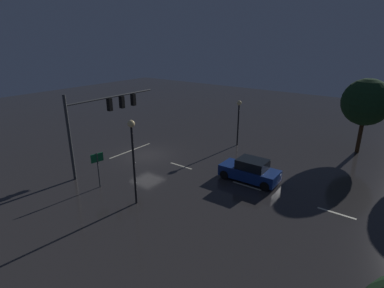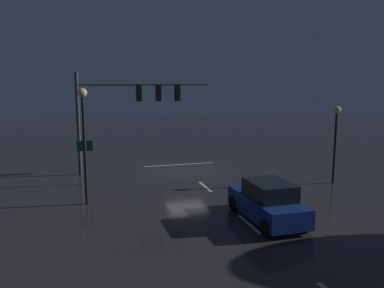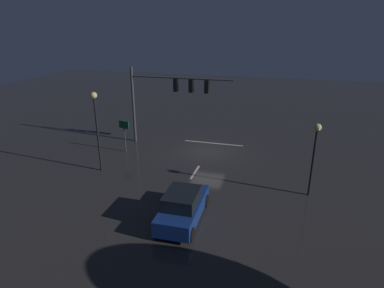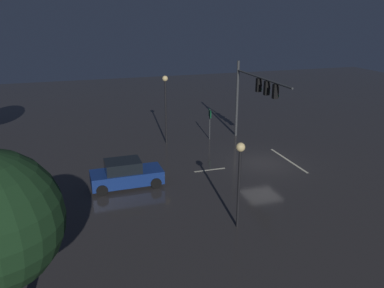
{
  "view_description": "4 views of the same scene",
  "coord_description": "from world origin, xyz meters",
  "px_view_note": "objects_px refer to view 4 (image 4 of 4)",
  "views": [
    {
      "loc": [
        18.03,
        18.55,
        10.05
      ],
      "look_at": [
        0.6,
        5.57,
        2.41
      ],
      "focal_mm": 28.58,
      "sensor_mm": 36.0,
      "label": 1
    },
    {
      "loc": [
        6.39,
        24.06,
        5.79
      ],
      "look_at": [
        0.8,
        4.15,
        2.46
      ],
      "focal_mm": 36.62,
      "sensor_mm": 36.0,
      "label": 2
    },
    {
      "loc": [
        -5.29,
        23.68,
        9.6
      ],
      "look_at": [
        0.12,
        4.35,
        2.18
      ],
      "focal_mm": 30.65,
      "sensor_mm": 36.0,
      "label": 3
    },
    {
      "loc": [
        -23.06,
        12.56,
        10.21
      ],
      "look_at": [
        0.94,
        4.96,
        1.65
      ],
      "focal_mm": 36.78,
      "sensor_mm": 36.0,
      "label": 4
    }
  ],
  "objects_px": {
    "street_lamp_right_kerb": "(165,97)",
    "street_lamp_left_kerb": "(240,168)",
    "traffic_signal_assembly": "(255,91)",
    "car_approaching": "(126,174)",
    "route_sign": "(210,118)"
  },
  "relations": [
    {
      "from": "street_lamp_left_kerb",
      "to": "route_sign",
      "type": "xyz_separation_m",
      "value": [
        13.66,
        -3.49,
        -1.29
      ]
    },
    {
      "from": "street_lamp_right_kerb",
      "to": "street_lamp_left_kerb",
      "type": "bearing_deg",
      "value": -179.11
    },
    {
      "from": "route_sign",
      "to": "car_approaching",
      "type": "bearing_deg",
      "value": 131.99
    },
    {
      "from": "car_approaching",
      "to": "traffic_signal_assembly",
      "type": "bearing_deg",
      "value": -67.26
    },
    {
      "from": "traffic_signal_assembly",
      "to": "car_approaching",
      "type": "height_order",
      "value": "traffic_signal_assembly"
    },
    {
      "from": "street_lamp_left_kerb",
      "to": "route_sign",
      "type": "bearing_deg",
      "value": -14.35
    },
    {
      "from": "traffic_signal_assembly",
      "to": "street_lamp_right_kerb",
      "type": "relative_size",
      "value": 1.54
    },
    {
      "from": "car_approaching",
      "to": "route_sign",
      "type": "bearing_deg",
      "value": -48.01
    },
    {
      "from": "car_approaching",
      "to": "street_lamp_left_kerb",
      "type": "distance_m",
      "value": 8.21
    },
    {
      "from": "street_lamp_left_kerb",
      "to": "traffic_signal_assembly",
      "type": "bearing_deg",
      "value": -29.09
    },
    {
      "from": "street_lamp_left_kerb",
      "to": "street_lamp_right_kerb",
      "type": "bearing_deg",
      "value": 0.89
    },
    {
      "from": "car_approaching",
      "to": "route_sign",
      "type": "distance_m",
      "value": 10.87
    },
    {
      "from": "car_approaching",
      "to": "street_lamp_left_kerb",
      "type": "bearing_deg",
      "value": -144.68
    },
    {
      "from": "street_lamp_left_kerb",
      "to": "street_lamp_right_kerb",
      "type": "distance_m",
      "value": 13.7
    },
    {
      "from": "car_approaching",
      "to": "street_lamp_left_kerb",
      "type": "xyz_separation_m",
      "value": [
        -6.42,
        -4.55,
        2.35
      ]
    }
  ]
}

